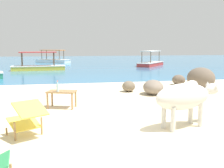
% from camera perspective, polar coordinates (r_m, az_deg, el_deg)
% --- Properties ---
extents(sand_beach, '(18.00, 14.00, 0.04)m').
position_cam_1_polar(sand_beach, '(5.54, 2.13, -9.89)').
color(sand_beach, beige).
rests_on(sand_beach, ground).
extents(water_surface, '(60.00, 36.00, 0.03)m').
position_cam_1_polar(water_surface, '(27.21, -8.54, 4.38)').
color(water_surface, teal).
rests_on(water_surface, ground).
extents(cow, '(1.74, 0.91, 0.98)m').
position_cam_1_polar(cow, '(5.77, 15.14, -2.63)').
color(cow, beige).
rests_on(cow, sand_beach).
extents(low_bench_table, '(0.86, 0.66, 0.47)m').
position_cam_1_polar(low_bench_table, '(7.47, -10.60, -2.06)').
color(low_bench_table, '#A37A4C').
rests_on(low_bench_table, sand_beach).
extents(bottle, '(0.07, 0.07, 0.30)m').
position_cam_1_polar(bottle, '(7.34, -11.42, -0.69)').
color(bottle, '#A3C6D1').
rests_on(bottle, low_bench_table).
extents(deck_chair_far, '(0.85, 0.93, 0.68)m').
position_cam_1_polar(deck_chair_far, '(5.26, -17.53, -6.63)').
color(deck_chair_far, '#A37A4C').
rests_on(deck_chair_far, sand_beach).
extents(shore_rock_large, '(0.74, 0.76, 0.44)m').
position_cam_1_polar(shore_rock_large, '(12.05, 13.91, 0.86)').
color(shore_rock_large, '#6B5B4C').
rests_on(shore_rock_large, sand_beach).
extents(shore_rock_medium, '(0.64, 0.65, 0.40)m').
position_cam_1_polar(shore_rock_medium, '(9.99, 3.55, -0.49)').
color(shore_rock_medium, '#756651').
rests_on(shore_rock_medium, sand_beach).
extents(shore_rock_small, '(1.00, 1.17, 0.50)m').
position_cam_1_polar(shore_rock_small, '(9.54, 8.70, -0.65)').
color(shore_rock_small, gray).
rests_on(shore_rock_small, sand_beach).
extents(shore_rock_flat, '(1.41, 1.44, 0.85)m').
position_cam_1_polar(shore_rock_flat, '(11.13, 18.27, 1.17)').
color(shore_rock_flat, '#6B5B4C').
rests_on(shore_rock_flat, sand_beach).
extents(boat_red, '(3.21, 3.58, 1.29)m').
position_cam_1_polar(boat_red, '(23.29, 8.18, 4.49)').
color(boat_red, '#C63833').
rests_on(boat_red, water_surface).
extents(boat_yellow, '(3.74, 1.40, 1.29)m').
position_cam_1_polar(boat_yellow, '(19.69, -15.31, 3.63)').
color(boat_yellow, gold).
rests_on(boat_yellow, water_surface).
extents(boat_white, '(3.66, 3.07, 1.29)m').
position_cam_1_polar(boat_white, '(28.31, -12.41, 5.01)').
color(boat_white, white).
rests_on(boat_white, water_surface).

